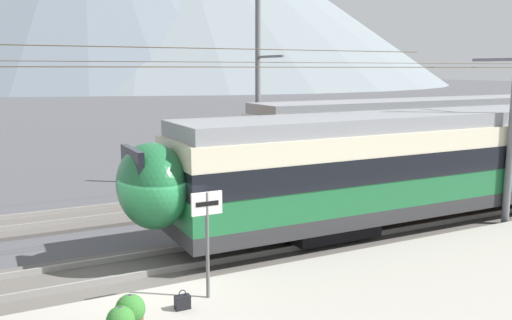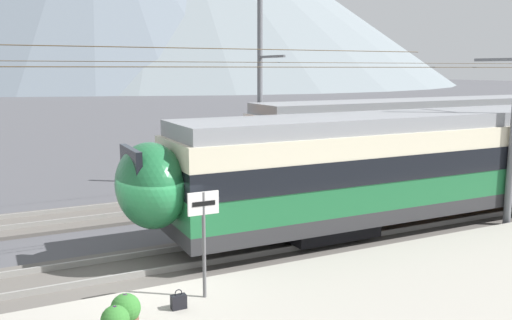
{
  "view_description": "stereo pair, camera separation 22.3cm",
  "coord_description": "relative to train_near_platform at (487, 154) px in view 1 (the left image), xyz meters",
  "views": [
    {
      "loc": [
        -3.49,
        -12.28,
        5.28
      ],
      "look_at": [
        4.34,
        3.02,
        2.37
      ],
      "focal_mm": 38.08,
      "sensor_mm": 36.0,
      "label": 1
    },
    {
      "loc": [
        -3.3,
        -12.38,
        5.28
      ],
      "look_at": [
        4.34,
        3.02,
        2.37
      ],
      "focal_mm": 38.08,
      "sensor_mm": 36.0,
      "label": 2
    }
  ],
  "objects": [
    {
      "name": "train_far_track",
      "position": [
        8.79,
        5.89,
        0.01
      ],
      "size": [
        32.97,
        2.87,
        4.27
      ],
      "color": "#2D2D30",
      "rests_on": "track_far"
    },
    {
      "name": "track_far",
      "position": [
        -12.82,
        5.89,
        -2.16
      ],
      "size": [
        120.0,
        3.0,
        0.28
      ],
      "color": "#5B5651",
      "rests_on": "ground"
    },
    {
      "name": "track_near",
      "position": [
        -12.82,
        -0.0,
        -2.16
      ],
      "size": [
        120.0,
        3.0,
        0.28
      ],
      "color": "#5B5651",
      "rests_on": "ground"
    },
    {
      "name": "catenary_mast_far_side",
      "position": [
        -5.27,
        7.77,
        2.02
      ],
      "size": [
        43.9,
        2.33,
        8.2
      ],
      "color": "slate",
      "rests_on": "ground"
    },
    {
      "name": "platform_sign",
      "position": [
        -12.1,
        -2.91,
        -0.2
      ],
      "size": [
        0.7,
        0.08,
        2.38
      ],
      "color": "#59595B",
      "rests_on": "platform_slab"
    },
    {
      "name": "handbag_near_sign",
      "position": [
        -12.8,
        -3.22,
        -1.79
      ],
      "size": [
        0.32,
        0.18,
        0.43
      ],
      "color": "black",
      "rests_on": "platform_slab"
    },
    {
      "name": "ground_plane",
      "position": [
        -12.82,
        -1.2,
        -2.22
      ],
      "size": [
        400.0,
        400.0,
        0.0
      ],
      "primitive_type": "plane",
      "color": "#4C4C51"
    },
    {
      "name": "catenary_mast_mid",
      "position": [
        -0.83,
        -1.49,
        1.87
      ],
      "size": [
        43.9,
        1.9,
        7.93
      ],
      "color": "slate",
      "rests_on": "ground"
    },
    {
      "name": "train_near_platform",
      "position": [
        0.0,
        0.0,
        0.0
      ],
      "size": [
        26.41,
        2.95,
        4.27
      ],
      "color": "#2D2D30",
      "rests_on": "track_near"
    },
    {
      "name": "potted_plant_platform_edge",
      "position": [
        -14.03,
        -3.74,
        -1.54
      ],
      "size": [
        0.58,
        0.58,
        0.76
      ],
      "color": "brown",
      "rests_on": "platform_slab"
    }
  ]
}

